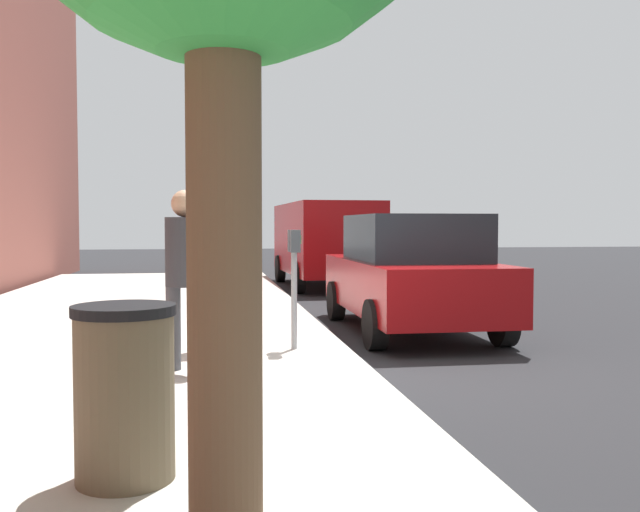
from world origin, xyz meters
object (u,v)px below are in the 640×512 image
object	(u,v)px
parked_sedan_near	(411,273)
trash_bin	(125,392)
parked_van_far	(325,239)
parking_meter	(294,263)
pedestrian_bystander	(185,264)
pedestrian_at_meter	(212,266)

from	to	relation	value
parked_sedan_near	trash_bin	bearing A→B (deg)	149.52
trash_bin	parked_van_far	bearing A→B (deg)	-14.30
parking_meter	trash_bin	bearing A→B (deg)	159.68
parking_meter	trash_bin	xyz separation A→B (m)	(-3.98, 1.47, -0.51)
parked_sedan_near	pedestrian_bystander	bearing A→B (deg)	133.33
parking_meter	pedestrian_bystander	world-z (taller)	pedestrian_bystander
parking_meter	trash_bin	world-z (taller)	parking_meter
pedestrian_at_meter	parked_sedan_near	size ratio (longest dim) A/B	0.38
parked_sedan_near	trash_bin	xyz separation A→B (m)	(-5.91, 3.48, -0.24)
pedestrian_at_meter	pedestrian_bystander	bearing A→B (deg)	-95.95
parking_meter	parked_van_far	size ratio (longest dim) A/B	0.27
parking_meter	parked_van_far	world-z (taller)	parked_van_far
pedestrian_bystander	parked_sedan_near	size ratio (longest dim) A/B	0.41
parking_meter	pedestrian_bystander	bearing A→B (deg)	132.25
pedestrian_bystander	parking_meter	bearing A→B (deg)	1.16
parking_meter	trash_bin	size ratio (longest dim) A/B	1.40
parking_meter	trash_bin	distance (m)	4.27
pedestrian_at_meter	parked_sedan_near	distance (m)	3.51
pedestrian_at_meter	parked_van_far	size ratio (longest dim) A/B	0.32
parked_van_far	pedestrian_at_meter	bearing A→B (deg)	162.85
parked_sedan_near	trash_bin	distance (m)	6.86
pedestrian_bystander	parked_van_far	distance (m)	11.26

